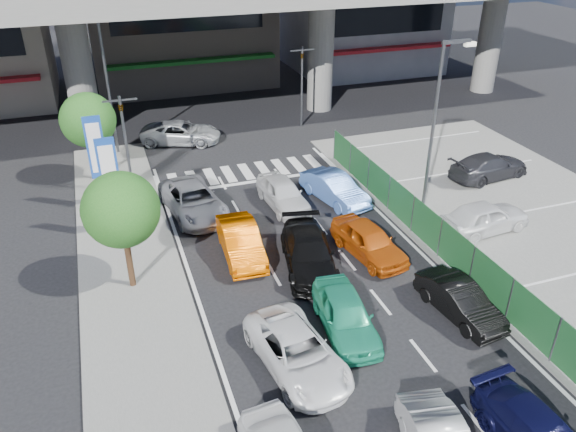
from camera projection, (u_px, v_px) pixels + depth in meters
name	position (u px, v px, depth m)	size (l,w,h in m)	color
ground	(341.00, 311.00, 20.42)	(120.00, 120.00, 0.00)	black
parking_lot	(547.00, 233.00, 25.23)	(12.00, 28.00, 0.06)	slate
sidewalk_left	(133.00, 286.00, 21.69)	(4.00, 30.00, 0.12)	slate
fence_run	(454.00, 251.00, 22.34)	(0.16, 22.00, 1.80)	#1C5127
traffic_light_left	(123.00, 122.00, 26.66)	(1.60, 1.24, 5.20)	#595B60
traffic_light_right	(302.00, 67.00, 35.81)	(1.60, 1.24, 5.20)	#595B60
street_lamp_right	(438.00, 114.00, 25.14)	(1.65, 0.22, 8.00)	#595B60
street_lamp_left	(109.00, 74.00, 31.18)	(1.65, 0.22, 8.00)	#595B60
signboard_near	(109.00, 175.00, 23.48)	(0.80, 0.14, 4.70)	#595B60
signboard_far	(96.00, 150.00, 25.85)	(0.80, 0.14, 4.70)	#595B60
tree_near	(121.00, 210.00, 20.08)	(2.80, 2.80, 4.80)	#382314
tree_far	(88.00, 120.00, 28.53)	(2.80, 2.80, 4.80)	#382314
sedan_white_mid_left	(297.00, 352.00, 17.65)	(2.08, 4.51, 1.25)	white
taxi_teal_mid	(346.00, 315.00, 19.17)	(1.63, 4.05, 1.38)	#25A97E
hatch_black_mid_right	(460.00, 301.00, 19.96)	(1.30, 3.73, 1.23)	black
taxi_orange_left	(241.00, 241.00, 23.35)	(1.46, 4.19, 1.38)	#F16100
sedan_black_mid	(309.00, 253.00, 22.60)	(1.93, 4.76, 1.38)	black
taxi_orange_right	(369.00, 241.00, 23.38)	(1.63, 4.05, 1.38)	#C14E0D
wagon_silver_front_left	(193.00, 201.00, 26.59)	(2.29, 4.97, 1.38)	#94959C
sedan_white_front_mid	(283.00, 193.00, 27.28)	(1.63, 4.05, 1.38)	silver
kei_truck_front_right	(335.00, 188.00, 27.75)	(1.46, 4.19, 1.38)	#4975CB
crossing_wagon_silver	(181.00, 133.00, 34.65)	(2.23, 4.83, 1.34)	#B4B8BC
parked_sedan_white	(485.00, 217.00, 25.01)	(1.70, 4.23, 1.44)	white
parked_sedan_dgrey	(489.00, 166.00, 30.03)	(1.88, 4.63, 1.34)	#2A2A2F
traffic_cone	(404.00, 210.00, 26.32)	(0.37, 0.37, 0.73)	#DA4A0C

